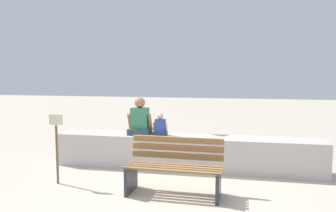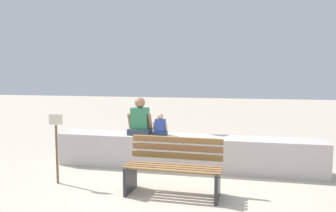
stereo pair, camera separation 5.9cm
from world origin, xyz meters
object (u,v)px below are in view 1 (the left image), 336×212
at_px(park_bench, 174,168).
at_px(sign_post, 57,143).
at_px(person_adult, 140,120).
at_px(person_child, 160,127).

bearing_deg(park_bench, sign_post, 178.28).
height_order(park_bench, person_adult, person_adult).
bearing_deg(person_child, park_bench, -68.53).
relative_size(park_bench, person_child, 3.39).
distance_m(park_bench, sign_post, 2.11).
relative_size(park_bench, sign_post, 1.27).
bearing_deg(sign_post, park_bench, -1.72).
relative_size(person_adult, sign_post, 0.63).
height_order(person_adult, person_child, person_adult).
bearing_deg(park_bench, person_child, 111.47).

